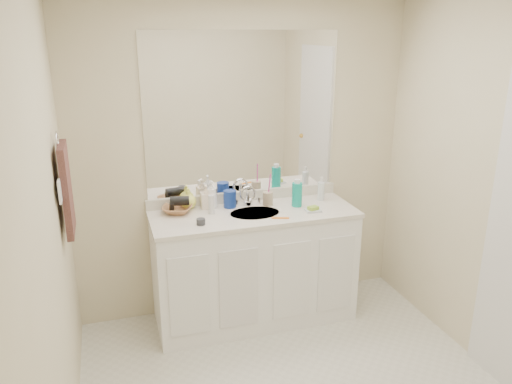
% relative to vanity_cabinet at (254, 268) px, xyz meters
% --- Properties ---
extents(wall_back, '(2.60, 0.02, 2.40)m').
position_rel_vanity_cabinet_xyz_m(wall_back, '(0.00, 0.28, 0.77)').
color(wall_back, beige).
rests_on(wall_back, floor).
extents(wall_front, '(2.60, 0.02, 2.40)m').
position_rel_vanity_cabinet_xyz_m(wall_front, '(0.00, -2.33, 0.77)').
color(wall_front, beige).
rests_on(wall_front, floor).
extents(wall_left, '(0.02, 2.60, 2.40)m').
position_rel_vanity_cabinet_xyz_m(wall_left, '(-1.30, -1.02, 0.77)').
color(wall_left, beige).
rests_on(wall_left, floor).
extents(wall_right, '(0.02, 2.60, 2.40)m').
position_rel_vanity_cabinet_xyz_m(wall_right, '(1.30, -1.02, 0.77)').
color(wall_right, beige).
rests_on(wall_right, floor).
extents(vanity_cabinet, '(1.50, 0.55, 0.85)m').
position_rel_vanity_cabinet_xyz_m(vanity_cabinet, '(0.00, 0.00, 0.00)').
color(vanity_cabinet, white).
rests_on(vanity_cabinet, floor).
extents(countertop, '(1.52, 0.57, 0.03)m').
position_rel_vanity_cabinet_xyz_m(countertop, '(0.00, 0.00, 0.44)').
color(countertop, silver).
rests_on(countertop, vanity_cabinet).
extents(backsplash, '(1.52, 0.03, 0.08)m').
position_rel_vanity_cabinet_xyz_m(backsplash, '(0.00, 0.26, 0.50)').
color(backsplash, silver).
rests_on(backsplash, countertop).
extents(sink_basin, '(0.37, 0.37, 0.02)m').
position_rel_vanity_cabinet_xyz_m(sink_basin, '(0.00, -0.02, 0.44)').
color(sink_basin, silver).
rests_on(sink_basin, countertop).
extents(faucet, '(0.02, 0.02, 0.11)m').
position_rel_vanity_cabinet_xyz_m(faucet, '(0.00, 0.16, 0.51)').
color(faucet, silver).
rests_on(faucet, countertop).
extents(mirror, '(1.48, 0.01, 1.20)m').
position_rel_vanity_cabinet_xyz_m(mirror, '(0.00, 0.27, 1.14)').
color(mirror, white).
rests_on(mirror, wall_back).
extents(blue_mug, '(0.12, 0.12, 0.13)m').
position_rel_vanity_cabinet_xyz_m(blue_mug, '(-0.14, 0.15, 0.52)').
color(blue_mug, navy).
rests_on(blue_mug, countertop).
extents(tan_cup, '(0.10, 0.10, 0.10)m').
position_rel_vanity_cabinet_xyz_m(tan_cup, '(0.15, 0.11, 0.51)').
color(tan_cup, tan).
rests_on(tan_cup, countertop).
extents(toothbrush, '(0.02, 0.04, 0.20)m').
position_rel_vanity_cabinet_xyz_m(toothbrush, '(0.16, 0.11, 0.60)').
color(toothbrush, '#DA399F').
rests_on(toothbrush, tan_cup).
extents(mouthwash_bottle, '(0.10, 0.10, 0.18)m').
position_rel_vanity_cabinet_xyz_m(mouthwash_bottle, '(0.35, 0.03, 0.55)').
color(mouthwash_bottle, '#0DA38E').
rests_on(mouthwash_bottle, countertop).
extents(clear_pump_bottle, '(0.07, 0.07, 0.15)m').
position_rel_vanity_cabinet_xyz_m(clear_pump_bottle, '(0.58, 0.10, 0.53)').
color(clear_pump_bottle, silver).
rests_on(clear_pump_bottle, countertop).
extents(soap_dish, '(0.12, 0.10, 0.01)m').
position_rel_vanity_cabinet_xyz_m(soap_dish, '(0.42, -0.12, 0.46)').
color(soap_dish, silver).
rests_on(soap_dish, countertop).
extents(green_soap, '(0.09, 0.07, 0.03)m').
position_rel_vanity_cabinet_xyz_m(green_soap, '(0.42, -0.12, 0.48)').
color(green_soap, '#92BC2E').
rests_on(green_soap, soap_dish).
extents(orange_comb, '(0.13, 0.06, 0.01)m').
position_rel_vanity_cabinet_xyz_m(orange_comb, '(0.14, -0.18, 0.46)').
color(orange_comb, orange).
rests_on(orange_comb, countertop).
extents(dark_jar, '(0.06, 0.06, 0.04)m').
position_rel_vanity_cabinet_xyz_m(dark_jar, '(-0.42, -0.13, 0.48)').
color(dark_jar, '#2D2E33').
rests_on(dark_jar, countertop).
extents(extra_white_bottle, '(0.05, 0.05, 0.14)m').
position_rel_vanity_cabinet_xyz_m(extra_white_bottle, '(-0.31, 0.06, 0.52)').
color(extra_white_bottle, silver).
rests_on(extra_white_bottle, countertop).
extents(soap_bottle_white, '(0.09, 0.09, 0.21)m').
position_rel_vanity_cabinet_xyz_m(soap_bottle_white, '(-0.27, 0.19, 0.56)').
color(soap_bottle_white, white).
rests_on(soap_bottle_white, countertop).
extents(soap_bottle_cream, '(0.09, 0.09, 0.18)m').
position_rel_vanity_cabinet_xyz_m(soap_bottle_cream, '(-0.32, 0.19, 0.55)').
color(soap_bottle_cream, '#FFE8CF').
rests_on(soap_bottle_cream, countertop).
extents(soap_bottle_yellow, '(0.15, 0.15, 0.15)m').
position_rel_vanity_cabinet_xyz_m(soap_bottle_yellow, '(-0.45, 0.23, 0.53)').
color(soap_bottle_yellow, '#F9FE62').
rests_on(soap_bottle_yellow, countertop).
extents(wicker_basket, '(0.28, 0.28, 0.05)m').
position_rel_vanity_cabinet_xyz_m(wicker_basket, '(-0.54, 0.15, 0.48)').
color(wicker_basket, '#9F6740').
rests_on(wicker_basket, countertop).
extents(hair_dryer, '(0.15, 0.09, 0.07)m').
position_rel_vanity_cabinet_xyz_m(hair_dryer, '(-0.52, 0.15, 0.54)').
color(hair_dryer, black).
rests_on(hair_dryer, wicker_basket).
extents(towel_ring, '(0.01, 0.11, 0.11)m').
position_rel_vanity_cabinet_xyz_m(towel_ring, '(-1.27, -0.25, 1.12)').
color(towel_ring, silver).
rests_on(towel_ring, wall_left).
extents(hand_towel, '(0.04, 0.32, 0.55)m').
position_rel_vanity_cabinet_xyz_m(hand_towel, '(-1.25, -0.25, 0.82)').
color(hand_towel, '#351F1C').
rests_on(hand_towel, towel_ring).
extents(switch_plate, '(0.01, 0.08, 0.13)m').
position_rel_vanity_cabinet_xyz_m(switch_plate, '(-1.27, -0.45, 0.88)').
color(switch_plate, white).
rests_on(switch_plate, wall_left).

